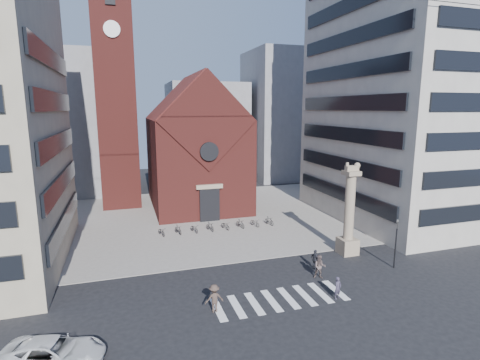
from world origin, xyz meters
The scene contains 24 objects.
ground centered at (0.00, 0.00, 0.00)m, with size 120.00×120.00×0.00m, color black.
piazza centered at (0.00, 19.00, 0.03)m, with size 46.00×30.00×0.05m, color gray.
zebra_crossing centered at (0.55, -3.00, 0.01)m, with size 10.20×3.20×0.01m, color white, non-canonical shape.
church centered at (0.00, 25.04, 7.98)m, with size 12.00×16.65×18.00m.
campanile centered at (-10.00, 28.00, 15.74)m, with size 5.50×5.50×31.20m.
building_right centered at (24.00, 12.00, 16.00)m, with size 18.00×22.00×32.00m, color #B7B1A5.
bg_block_left centered at (-20.00, 40.00, 11.00)m, with size 16.00×14.00×22.00m, color gray.
bg_block_mid centered at (6.00, 45.00, 9.00)m, with size 14.00×12.00×18.00m, color gray.
bg_block_right centered at (22.00, 42.00, 12.00)m, with size 16.00×14.00×24.00m, color gray.
lion_column centered at (10.01, 3.00, 3.46)m, with size 1.63×1.60×8.68m.
traffic_light centered at (12.00, -1.00, 2.29)m, with size 0.13×0.16×4.30m.
white_car centered at (-13.73, -5.84, 0.74)m, with size 2.45×5.31×1.48m, color silver.
pedestrian_0 centered at (4.54, -4.11, 0.81)m, with size 0.59×0.39×1.63m, color #373145.
pedestrian_1 centered at (4.93, -0.83, 0.97)m, with size 0.94×0.73×1.94m, color #5A4A48.
pedestrian_2 centered at (5.46, 0.90, 0.84)m, with size 0.99×0.41×1.68m, color #292931.
pedestrian_3 centered at (-4.32, -3.17, 0.97)m, with size 1.25×0.72×1.93m, color #41322B.
scooter_0 centered at (-6.11, 13.28, 0.48)m, with size 0.57×1.63×0.86m, color black.
scooter_1 centered at (-4.34, 13.28, 0.53)m, with size 0.45×1.59×0.95m, color black.
scooter_2 centered at (-2.57, 13.28, 0.48)m, with size 0.57×1.63×0.86m, color black.
scooter_3 centered at (-0.81, 13.28, 0.53)m, with size 0.45×1.59×0.95m, color black.
scooter_4 centered at (0.96, 13.28, 0.48)m, with size 0.57×1.63×0.86m, color black.
scooter_5 centered at (2.72, 13.28, 0.53)m, with size 0.45×1.59×0.95m, color black.
scooter_6 centered at (4.49, 13.28, 0.48)m, with size 0.57×1.63×0.86m, color black.
scooter_7 centered at (6.26, 13.28, 0.53)m, with size 0.45×1.59×0.95m, color black.
Camera 1 is at (-9.62, -25.64, 13.45)m, focal length 28.00 mm.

